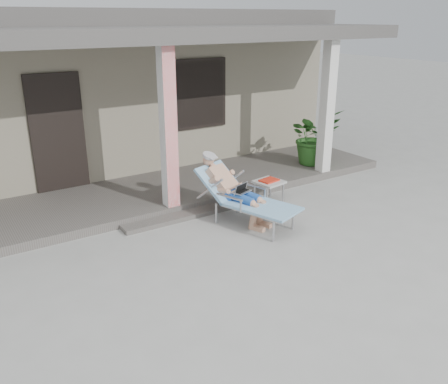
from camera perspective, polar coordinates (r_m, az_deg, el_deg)
ground at (r=6.50m, az=2.44°, el=-8.71°), size 60.00×60.00×0.00m
house at (r=11.69m, az=-16.55°, el=12.23°), size 10.40×5.40×3.30m
porch_deck at (r=8.86m, az=-8.81°, el=-0.24°), size 10.00×2.00×0.15m
porch_overhang at (r=8.26m, az=-9.69°, el=17.54°), size 10.00×2.30×2.85m
porch_step at (r=7.91m, az=-5.32°, el=-2.96°), size 2.00×0.30×0.07m
lounger at (r=7.53m, az=1.85°, el=1.39°), size 1.18×1.82×1.15m
side_table at (r=8.55m, az=5.43°, el=1.09°), size 0.53×0.53×0.41m
potted_palm at (r=10.37m, az=10.77°, el=6.60°), size 1.23×1.11×1.20m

